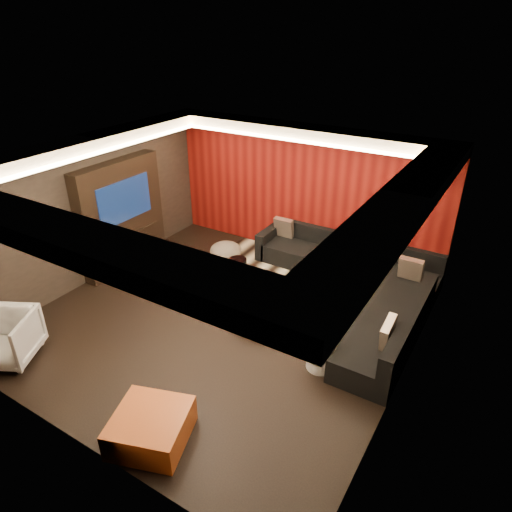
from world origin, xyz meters
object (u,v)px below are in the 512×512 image
Objects in this scene: coffee_table at (266,323)px; drum_stool at (238,268)px; sectional_sofa at (359,286)px; white_side_table at (321,353)px; armchair at (5,338)px; orange_ottoman at (151,427)px.

drum_stool is at bearing 138.92° from coffee_table.
sectional_sofa is (2.28, 0.56, 0.04)m from drum_stool.
drum_stool is 2.90m from white_side_table.
sectional_sofa is (3.93, 4.36, -0.12)m from armchair.
armchair reaches higher than white_side_table.
armchair is at bearing -113.37° from drum_stool.
sectional_sofa reaches higher than orange_ottoman.
armchair is (-1.64, -3.80, 0.16)m from drum_stool.
sectional_sofa is at bearing 95.01° from white_side_table.
orange_ottoman is at bearing -91.21° from coffee_table.
armchair is (-2.89, 0.00, 0.19)m from orange_ottoman.
orange_ottoman is (-0.06, -2.67, 0.09)m from coffee_table.
sectional_sofa reaches higher than drum_stool.
armchair is (-4.11, -2.28, 0.13)m from white_side_table.
coffee_table is 1.73m from drum_stool.
drum_stool is 0.79× the size of white_side_table.
armchair reaches higher than coffee_table.
sectional_sofa is at bearing 13.82° from drum_stool.
white_side_table is 0.60× the size of orange_ottoman.
white_side_table is at bearing -84.99° from sectional_sofa.
white_side_table is at bearing 1.18° from armchair.
orange_ottoman is at bearing -71.91° from drum_stool.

